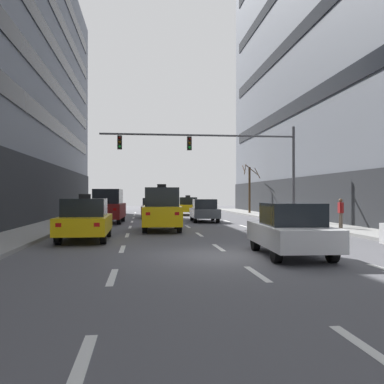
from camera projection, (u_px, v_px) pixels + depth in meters
The scene contains 36 objects.
ground_plane at pixel (230, 256), 12.91m from camera, with size 120.00×120.00×0.00m, color #515156.
lane_stripe_l1_s2 at pixel (81, 365), 4.58m from camera, with size 0.16×2.00×0.01m, color silver.
lane_stripe_l1_s3 at pixel (112, 277), 9.54m from camera, with size 0.16×2.00×0.01m, color silver.
lane_stripe_l1_s4 at pixel (122, 249), 14.51m from camera, with size 0.16×2.00×0.01m, color silver.
lane_stripe_l1_s5 at pixel (127, 235), 19.48m from camera, with size 0.16×2.00×0.01m, color silver.
lane_stripe_l1_s6 at pixel (130, 227), 24.44m from camera, with size 0.16×2.00×0.01m, color silver.
lane_stripe_l1_s7 at pixel (132, 222), 29.41m from camera, with size 0.16×2.00×0.01m, color silver.
lane_stripe_l1_s8 at pixel (133, 218), 34.37m from camera, with size 0.16×2.00×0.01m, color silver.
lane_stripe_l1_s9 at pixel (134, 215), 39.34m from camera, with size 0.16×2.00×0.01m, color silver.
lane_stripe_l1_s10 at pixel (135, 213), 44.30m from camera, with size 0.16×2.00×0.01m, color silver.
lane_stripe_l2_s2 at pixel (372, 352), 4.97m from camera, with size 0.16×2.00×0.01m, color silver.
lane_stripe_l2_s3 at pixel (257, 274), 9.93m from camera, with size 0.16×2.00×0.01m, color silver.
lane_stripe_l2_s4 at pixel (219, 247), 14.90m from camera, with size 0.16×2.00×0.01m, color silver.
lane_stripe_l2_s5 at pixel (199, 234), 19.86m from camera, with size 0.16×2.00×0.01m, color silver.
lane_stripe_l2_s6 at pixel (188, 227), 24.83m from camera, with size 0.16×2.00×0.01m, color silver.
lane_stripe_l2_s7 at pixel (180, 221), 29.79m from camera, with size 0.16×2.00×0.01m, color silver.
lane_stripe_l2_s8 at pixel (175, 218), 34.76m from camera, with size 0.16×2.00×0.01m, color silver.
lane_stripe_l2_s9 at pixel (170, 215), 39.72m from camera, with size 0.16×2.00×0.01m, color silver.
lane_stripe_l2_s10 at pixel (167, 213), 44.69m from camera, with size 0.16×2.00×0.01m, color silver.
lane_stripe_l3_s4 at pixel (310, 246), 15.29m from camera, with size 0.16×2.00×0.01m, color silver.
lane_stripe_l3_s5 at pixel (269, 234), 20.25m from camera, with size 0.16×2.00×0.01m, color silver.
lane_stripe_l3_s6 at pixel (244, 226), 25.22m from camera, with size 0.16×2.00×0.01m, color silver.
lane_stripe_l3_s7 at pixel (227, 221), 30.18m from camera, with size 0.16×2.00×0.01m, color silver.
lane_stripe_l3_s8 at pixel (215, 217), 35.15m from camera, with size 0.16×2.00×0.01m, color silver.
lane_stripe_l3_s9 at pixel (206, 215), 40.11m from camera, with size 0.16×2.00×0.01m, color silver.
lane_stripe_l3_s10 at pixel (199, 212), 45.08m from camera, with size 0.16×2.00×0.01m, color silver.
car_driving_0 at pixel (108, 206), 27.96m from camera, with size 2.13×4.67×2.22m.
car_driving_1 at pixel (291, 230), 12.80m from camera, with size 1.98×4.33×1.59m.
taxi_driving_2 at pixel (85, 220), 17.20m from camera, with size 1.93×4.52×1.87m.
taxi_driving_3 at pixel (162, 209), 21.96m from camera, with size 2.04×4.61×2.39m.
car_driving_4 at pixel (152, 208), 34.42m from camera, with size 1.85×4.30×1.60m.
taxi_driving_5 at pixel (188, 206), 39.73m from camera, with size 2.02×4.44×1.81m.
car_driving_6 at pixel (204, 211), 29.38m from camera, with size 1.88×4.20×1.55m.
traffic_signal_0 at pixel (224, 152), 26.89m from camera, with size 12.33×0.35×6.08m.
street_tree_0 at pixel (250, 187), 41.00m from camera, with size 1.75×1.73×4.72m.
pedestrian_0 at pixel (341, 211), 21.98m from camera, with size 0.24×0.53×1.51m.
Camera 1 is at (-2.67, -12.70, 1.83)m, focal length 40.09 mm.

